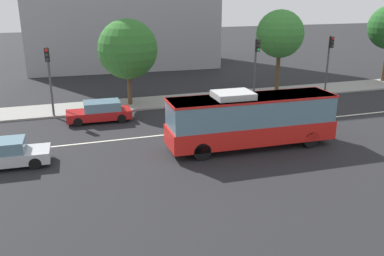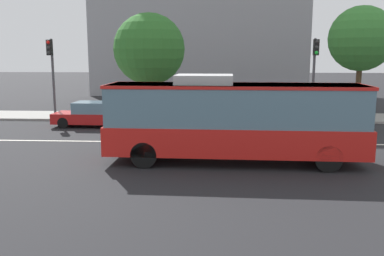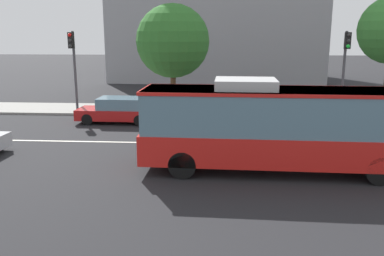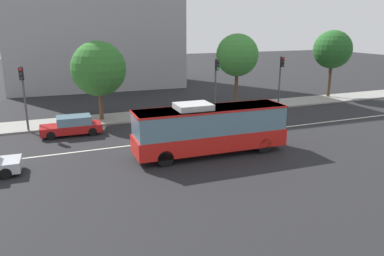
{
  "view_description": "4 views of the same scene",
  "coord_description": "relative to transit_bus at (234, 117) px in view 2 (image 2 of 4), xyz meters",
  "views": [
    {
      "loc": [
        -12.87,
        -24.7,
        8.84
      ],
      "look_at": [
        -5.64,
        -2.66,
        1.21
      ],
      "focal_mm": 38.76,
      "sensor_mm": 36.0,
      "label": 1
    },
    {
      "loc": [
        -3.06,
        -20.06,
        4.24
      ],
      "look_at": [
        -4.02,
        -2.92,
        1.23
      ],
      "focal_mm": 39.5,
      "sensor_mm": 36.0,
      "label": 2
    },
    {
      "loc": [
        -4.5,
        -18.43,
        5.07
      ],
      "look_at": [
        -5.48,
        -3.31,
        1.53
      ],
      "focal_mm": 38.03,
      "sensor_mm": 36.0,
      "label": 3
    },
    {
      "loc": [
        -12.17,
        -24.61,
        8.15
      ],
      "look_at": [
        -2.92,
        -2.04,
        1.41
      ],
      "focal_mm": 34.79,
      "sensor_mm": 36.0,
      "label": 4
    }
  ],
  "objects": [
    {
      "name": "transit_bus",
      "position": [
        0.0,
        0.0,
        0.0
      ],
      "size": [
        10.07,
        2.78,
        3.46
      ],
      "rotation": [
        0.0,
        0.0,
        -0.03
      ],
      "color": "red",
      "rests_on": "ground_plane"
    },
    {
      "name": "lane_centre_line",
      "position": [
        2.33,
        3.7,
        -1.8
      ],
      "size": [
        76.0,
        0.16,
        0.01
      ],
      "primitive_type": "cube",
      "color": "silver",
      "rests_on": "ground_plane"
    },
    {
      "name": "sidewalk_kerb",
      "position": [
        2.33,
        11.8,
        -1.74
      ],
      "size": [
        80.0,
        3.77,
        0.14
      ],
      "primitive_type": "cube",
      "color": "gray",
      "rests_on": "ground_plane"
    },
    {
      "name": "street_tree_kerbside_centre",
      "position": [
        8.84,
        12.63,
        3.43
      ],
      "size": [
        4.27,
        4.27,
        7.4
      ],
      "color": "#4C3823",
      "rests_on": "ground_plane"
    },
    {
      "name": "ground_plane",
      "position": [
        2.33,
        3.7,
        -1.81
      ],
      "size": [
        160.0,
        160.0,
        0.0
      ],
      "primitive_type": "plane",
      "color": "black"
    },
    {
      "name": "street_tree_kerbside_left",
      "position": [
        -5.12,
        11.68,
        2.76
      ],
      "size": [
        4.69,
        4.69,
        6.93
      ],
      "color": "#4C3823",
      "rests_on": "ground_plane"
    },
    {
      "name": "traffic_light_near_corner",
      "position": [
        -11.1,
        10.02,
        1.75
      ],
      "size": [
        0.34,
        0.62,
        5.2
      ],
      "rotation": [
        0.0,
        0.0,
        -1.65
      ],
      "color": "#47474C",
      "rests_on": "ground_plane"
    },
    {
      "name": "sedan_red",
      "position": [
        -7.93,
        8.05,
        -1.09
      ],
      "size": [
        4.54,
        1.9,
        1.46
      ],
      "rotation": [
        0.0,
        0.0,
        3.12
      ],
      "color": "#B21919",
      "rests_on": "ground_plane"
    },
    {
      "name": "traffic_light_mid_block",
      "position": [
        5.32,
        10.14,
        1.75
      ],
      "size": [
        0.33,
        0.62,
        5.2
      ],
      "rotation": [
        0.0,
        0.0,
        -1.54
      ],
      "color": "#47474C",
      "rests_on": "ground_plane"
    }
  ]
}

